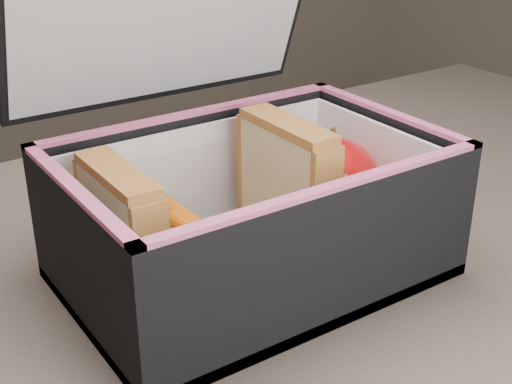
# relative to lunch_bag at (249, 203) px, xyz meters

# --- Properties ---
(lunch_bag) EXTENTS (0.28, 0.25, 0.27)m
(lunch_bag) POSITION_rel_lunch_bag_xyz_m (0.00, 0.00, 0.00)
(lunch_bag) COLOR black
(lunch_bag) RESTS_ON kitchen_table
(plastic_tub) EXTENTS (0.18, 0.13, 0.07)m
(plastic_tub) POSITION_rel_lunch_bag_xyz_m (-0.03, -0.00, -0.01)
(plastic_tub) COLOR white
(plastic_tub) RESTS_ON lunch_bag
(sandwich_left) EXTENTS (0.02, 0.09, 0.10)m
(sandwich_left) POSITION_rel_lunch_bag_xyz_m (-0.10, -0.00, 0.00)
(sandwich_left) COLOR tan
(sandwich_left) RESTS_ON plastic_tub
(sandwich_right) EXTENTS (0.03, 0.09, 0.10)m
(sandwich_right) POSITION_rel_lunch_bag_xyz_m (0.03, -0.00, 0.01)
(sandwich_right) COLOR tan
(sandwich_right) RESTS_ON plastic_tub
(carrot_sticks) EXTENTS (0.05, 0.14, 0.03)m
(carrot_sticks) POSITION_rel_lunch_bag_xyz_m (-0.04, 0.00, -0.03)
(carrot_sticks) COLOR #FA6F00
(carrot_sticks) RESTS_ON plastic_tub
(paper_napkin) EXTENTS (0.08, 0.09, 0.01)m
(paper_napkin) POSITION_rel_lunch_bag_xyz_m (0.08, 0.01, -0.04)
(paper_napkin) COLOR white
(paper_napkin) RESTS_ON lunch_bag
(red_apple) EXTENTS (0.10, 0.10, 0.08)m
(red_apple) POSITION_rel_lunch_bag_xyz_m (0.08, 0.00, -0.00)
(red_apple) COLOR #8D040C
(red_apple) RESTS_ON paper_napkin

